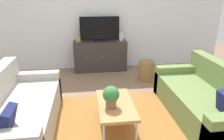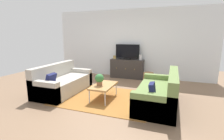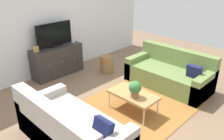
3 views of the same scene
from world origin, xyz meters
The scene contains 12 objects.
ground_plane centered at (0.00, 0.00, 0.00)m, with size 10.00×10.00×0.00m, color #84664C.
wall_back centered at (0.00, 2.55, 1.35)m, with size 6.40×0.12×2.70m, color white.
area_rug centered at (0.00, -0.15, 0.01)m, with size 2.50×1.90×0.01m, color #9E662D.
couch_left_side centered at (-1.44, -0.10, 0.28)m, with size 0.90×1.89×0.84m.
couch_right_side centered at (1.44, -0.10, 0.28)m, with size 0.90×1.89×0.84m.
coffee_table centered at (-0.02, -0.20, 0.36)m, with size 0.50×0.92×0.39m.
potted_plant centered at (-0.10, -0.29, 0.56)m, with size 0.23×0.23×0.31m.
tv_console centered at (-0.05, 2.27, 0.37)m, with size 1.30×0.47×0.75m.
flat_screen_tv centered at (-0.05, 2.29, 1.04)m, with size 0.96×0.16×0.59m.
glass_vase centered at (0.48, 2.27, 0.85)m, with size 0.11×0.11×0.21m, color silver.
mantel_clock centered at (-0.58, 2.27, 0.81)m, with size 0.11×0.07×0.13m, color tan.
wicker_basket centered at (0.92, 1.47, 0.22)m, with size 0.34×0.34×0.45m, color olive.
Camera 3 is at (-3.00, -2.56, 2.53)m, focal length 37.28 mm.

